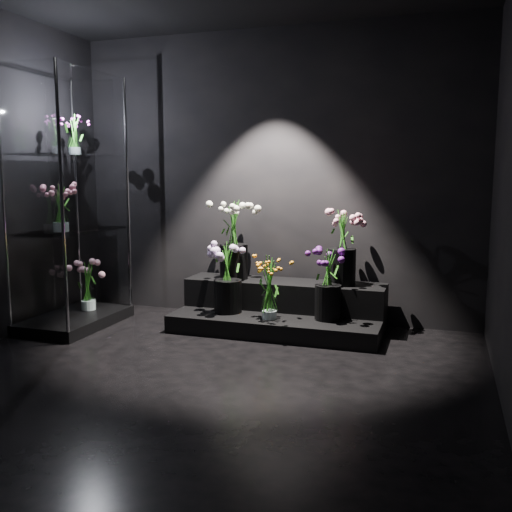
% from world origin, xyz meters
% --- Properties ---
extents(floor, '(4.00, 4.00, 0.00)m').
position_xyz_m(floor, '(0.00, 0.00, 0.00)').
color(floor, black).
rests_on(floor, ground).
extents(wall_back, '(4.00, 0.00, 4.00)m').
position_xyz_m(wall_back, '(0.00, 2.00, 1.40)').
color(wall_back, black).
rests_on(wall_back, floor).
extents(display_riser, '(1.89, 0.84, 0.42)m').
position_xyz_m(display_riser, '(0.20, 1.62, 0.17)').
color(display_riser, black).
rests_on(display_riser, floor).
extents(display_case, '(0.64, 1.06, 2.33)m').
position_xyz_m(display_case, '(-1.66, 1.07, 1.17)').
color(display_case, black).
rests_on(display_case, floor).
extents(bouquet_orange_bells, '(0.34, 0.34, 0.56)m').
position_xyz_m(bouquet_orange_bells, '(0.19, 1.31, 0.44)').
color(bouquet_orange_bells, white).
rests_on(bouquet_orange_bells, display_riser).
extents(bouquet_lilac, '(0.45, 0.45, 0.66)m').
position_xyz_m(bouquet_lilac, '(-0.25, 1.43, 0.53)').
color(bouquet_lilac, black).
rests_on(bouquet_lilac, display_riser).
extents(bouquet_purple, '(0.38, 0.38, 0.62)m').
position_xyz_m(bouquet_purple, '(0.68, 1.45, 0.52)').
color(bouquet_purple, black).
rests_on(bouquet_purple, display_riser).
extents(bouquet_cream_roses, '(0.46, 0.46, 0.76)m').
position_xyz_m(bouquet_cream_roses, '(-0.30, 1.71, 0.85)').
color(bouquet_cream_roses, black).
rests_on(bouquet_cream_roses, display_riser).
extents(bouquet_pink_roses, '(0.39, 0.39, 0.67)m').
position_xyz_m(bouquet_pink_roses, '(0.74, 1.74, 0.80)').
color(bouquet_pink_roses, black).
rests_on(bouquet_pink_roses, display_riser).
extents(bouquet_case_pink, '(0.28, 0.28, 0.43)m').
position_xyz_m(bouquet_case_pink, '(-1.65, 0.91, 1.13)').
color(bouquet_case_pink, white).
rests_on(bouquet_case_pink, display_case).
extents(bouquet_case_magenta, '(0.27, 0.27, 0.37)m').
position_xyz_m(bouquet_case_magenta, '(-1.66, 1.18, 1.79)').
color(bouquet_case_magenta, white).
rests_on(bouquet_case_magenta, display_case).
extents(bouquet_case_base_pink, '(0.33, 0.33, 0.47)m').
position_xyz_m(bouquet_case_base_pink, '(-1.65, 1.27, 0.36)').
color(bouquet_case_base_pink, white).
rests_on(bouquet_case_base_pink, display_case).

